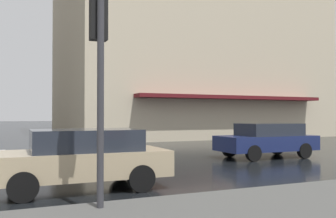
# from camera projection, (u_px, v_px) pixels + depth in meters

# --- Properties ---
(haussmann_block_corner) EXTENTS (20.14, 20.66, 25.48)m
(haussmann_block_corner) POSITION_uv_depth(u_px,v_px,m) (175.00, 4.00, 34.94)
(haussmann_block_corner) COLOR beige
(haussmann_block_corner) RESTS_ON ground_plane
(traffic_signal_post) EXTENTS (0.44, 0.30, 3.78)m
(traffic_signal_post) POSITION_uv_depth(u_px,v_px,m) (99.00, 52.00, 6.43)
(traffic_signal_post) COLOR #333338
(traffic_signal_post) RESTS_ON sidewalk_pavement
(car_champagne) EXTENTS (1.85, 4.10, 1.41)m
(car_champagne) POSITION_uv_depth(u_px,v_px,m) (81.00, 157.00, 8.55)
(car_champagne) COLOR tan
(car_champagne) RESTS_ON ground_plane
(car_navy) EXTENTS (1.85, 4.10, 1.41)m
(car_navy) POSITION_uv_depth(u_px,v_px,m) (267.00, 139.00, 15.00)
(car_navy) COLOR navy
(car_navy) RESTS_ON ground_plane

